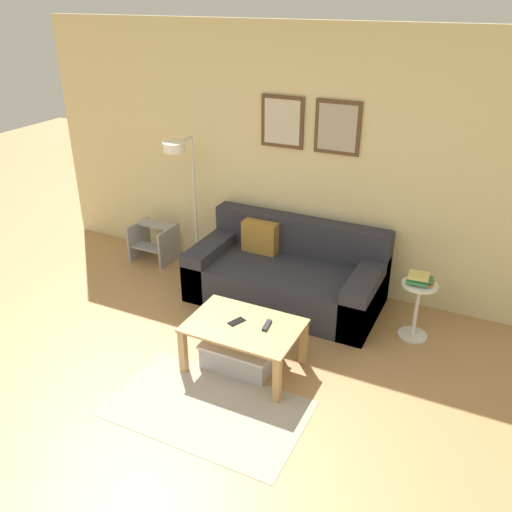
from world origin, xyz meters
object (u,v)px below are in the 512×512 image
(couch, at_px, (287,275))
(floor_lamp, at_px, (182,175))
(book_stack, at_px, (419,279))
(remote_control, at_px, (267,325))
(cell_phone, at_px, (237,322))
(side_table, at_px, (417,305))
(coffee_table, at_px, (244,332))
(storage_bin, at_px, (242,352))
(step_stool, at_px, (154,241))

(couch, bearing_deg, floor_lamp, 179.35)
(book_stack, relative_size, remote_control, 1.53)
(remote_control, xyz_separation_m, cell_phone, (-0.24, -0.05, -0.01))
(couch, xyz_separation_m, side_table, (1.27, -0.11, 0.06))
(coffee_table, relative_size, remote_control, 5.99)
(floor_lamp, bearing_deg, side_table, -2.89)
(book_stack, distance_m, cell_phone, 1.61)
(storage_bin, relative_size, floor_lamp, 0.40)
(book_stack, height_order, remote_control, book_stack)
(side_table, relative_size, cell_phone, 3.80)
(step_stool, bearing_deg, cell_phone, -36.64)
(remote_control, bearing_deg, storage_bin, -179.82)
(storage_bin, distance_m, book_stack, 1.63)
(storage_bin, bearing_deg, floor_lamp, 137.62)
(storage_bin, relative_size, side_table, 1.12)
(coffee_table, height_order, cell_phone, cell_phone)
(storage_bin, bearing_deg, couch, 93.98)
(couch, distance_m, storage_bin, 1.14)
(couch, relative_size, cell_phone, 13.08)
(couch, xyz_separation_m, step_stool, (-1.70, 0.15, -0.04))
(coffee_table, distance_m, cell_phone, 0.10)
(cell_phone, bearing_deg, couch, 115.34)
(book_stack, height_order, step_stool, book_stack)
(coffee_table, height_order, step_stool, step_stool)
(floor_lamp, distance_m, remote_control, 1.97)
(coffee_table, xyz_separation_m, floor_lamp, (-1.29, 1.17, 0.79))
(storage_bin, xyz_separation_m, floor_lamp, (-1.25, 1.14, 1.01))
(storage_bin, height_order, side_table, side_table)
(book_stack, bearing_deg, step_stool, 175.12)
(remote_control, xyz_separation_m, step_stool, (-2.00, 1.25, -0.19))
(storage_bin, relative_size, step_stool, 1.32)
(coffee_table, xyz_separation_m, cell_phone, (-0.07, 0.01, 0.08))
(remote_control, bearing_deg, cell_phone, -175.88)
(couch, bearing_deg, storage_bin, -86.02)
(side_table, height_order, book_stack, book_stack)
(coffee_table, distance_m, side_table, 1.56)
(cell_phone, bearing_deg, floor_lamp, 159.34)
(cell_phone, bearing_deg, storage_bin, 57.75)
(coffee_table, relative_size, side_table, 1.69)
(storage_bin, bearing_deg, step_stool, 144.29)
(side_table, bearing_deg, cell_phone, -139.74)
(coffee_table, distance_m, storage_bin, 0.23)
(cell_phone, bearing_deg, remote_control, 34.58)
(cell_phone, distance_m, step_stool, 2.19)
(couch, height_order, step_stool, couch)
(couch, xyz_separation_m, cell_phone, (0.05, -1.15, 0.15))
(book_stack, height_order, cell_phone, book_stack)
(cell_phone, bearing_deg, coffee_table, 16.68)
(coffee_table, relative_size, cell_phone, 6.41)
(floor_lamp, xyz_separation_m, book_stack, (2.43, -0.11, -0.55))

